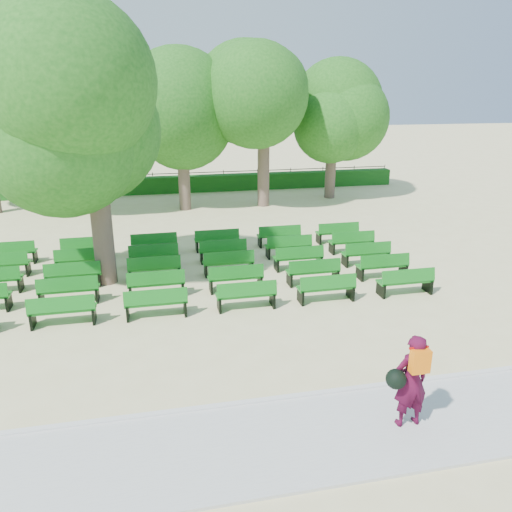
# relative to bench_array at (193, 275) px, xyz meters

# --- Properties ---
(ground) EXTENTS (120.00, 120.00, 0.00)m
(ground) POSITION_rel_bench_array_xyz_m (0.07, -0.59, -0.08)
(ground) COLOR beige
(paving) EXTENTS (30.00, 2.20, 0.06)m
(paving) POSITION_rel_bench_array_xyz_m (0.07, -7.99, -0.05)
(paving) COLOR beige
(paving) RESTS_ON ground
(curb) EXTENTS (30.00, 0.12, 0.10)m
(curb) POSITION_rel_bench_array_xyz_m (0.07, -6.84, -0.03)
(curb) COLOR silver
(curb) RESTS_ON ground
(hedge) EXTENTS (26.00, 0.70, 0.90)m
(hedge) POSITION_rel_bench_array_xyz_m (0.07, 13.41, 0.37)
(hedge) COLOR #185918
(hedge) RESTS_ON ground
(fence) EXTENTS (26.00, 0.10, 1.02)m
(fence) POSITION_rel_bench_array_xyz_m (0.07, 13.81, -0.08)
(fence) COLOR black
(fence) RESTS_ON ground
(tree_line) EXTENTS (21.80, 6.80, 7.04)m
(tree_line) POSITION_rel_bench_array_xyz_m (0.07, 9.41, -0.08)
(tree_line) COLOR #26681B
(tree_line) RESTS_ON ground
(bench_array) EXTENTS (1.60, 0.55, 1.00)m
(bench_array) POSITION_rel_bench_array_xyz_m (0.00, 0.00, 0.00)
(bench_array) COLOR #13711A
(bench_array) RESTS_ON ground
(tree_among) EXTENTS (5.16, 5.16, 7.14)m
(tree_among) POSITION_rel_bench_array_xyz_m (-2.57, 0.12, 4.70)
(tree_among) COLOR brown
(tree_among) RESTS_ON ground
(person) EXTENTS (0.81, 0.49, 1.70)m
(person) POSITION_rel_bench_array_xyz_m (2.93, -8.01, 0.86)
(person) COLOR #430924
(person) RESTS_ON ground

